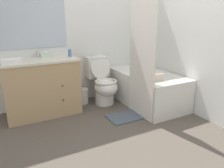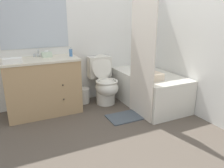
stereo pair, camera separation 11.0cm
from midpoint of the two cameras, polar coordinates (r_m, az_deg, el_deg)
The scene contains 14 objects.
ground_plane at distance 2.71m, azimuth 3.65°, elevation -14.77°, with size 14.00×14.00×0.00m, color brown.
wall_back at distance 3.77m, azimuth -9.38°, elevation 14.26°, with size 8.00×0.06×2.50m.
wall_right at distance 3.74m, azimuth 15.18°, elevation 13.85°, with size 0.05×2.59×2.50m.
vanity_cabinet at distance 3.45m, azimuth -18.73°, elevation -0.62°, with size 1.07×0.59×0.85m.
sink_faucet at distance 3.54m, azimuth -19.99°, elevation 7.19°, with size 0.14×0.12×0.12m.
toilet at distance 3.70m, azimuth -3.15°, elevation 0.19°, with size 0.40×0.63×0.83m.
bathtub at distance 3.74m, azimuth 8.27°, elevation -1.07°, with size 0.75×1.38×0.53m.
shower_curtain at distance 3.07m, azimuth 6.86°, elevation 8.86°, with size 0.01×0.59×1.98m.
wastebasket at distance 3.80m, azimuth -8.73°, elevation -3.11°, with size 0.22×0.22×0.25m.
tissue_box at distance 3.47m, azimuth -17.92°, elevation 7.28°, with size 0.14×0.12×0.10m.
soap_dispenser at distance 3.43m, azimuth -11.91°, elevation 8.01°, with size 0.05×0.05×0.14m.
hand_towel_folded at distance 3.15m, azimuth -25.74°, elevation 5.34°, with size 0.24×0.13×0.07m.
bath_towel_folded at distance 3.28m, azimuth 9.28°, elevation 2.01°, with size 0.29×0.22×0.11m.
bath_mat at distance 3.30m, azimuth 3.07°, elevation -8.42°, with size 0.59×0.36×0.02m.
Camera 1 is at (-1.27, -1.92, 1.44)m, focal length 35.00 mm.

